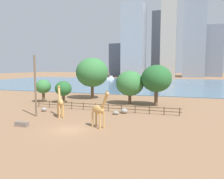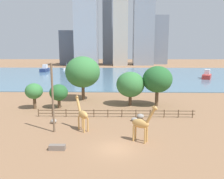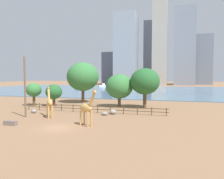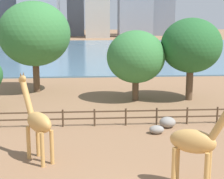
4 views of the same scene
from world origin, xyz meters
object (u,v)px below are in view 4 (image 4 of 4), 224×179
object	(u,v)px
boat_sailboat	(5,41)
boulder_near_fence	(157,130)
boulder_by_pole	(168,122)
giraffe_companion	(197,142)
tree_left_large	(191,46)
tree_right_tall	(34,34)
tree_left_small	(136,57)
giraffe_tall	(37,121)

from	to	relation	value
boat_sailboat	boulder_near_fence	bearing A→B (deg)	73.11
boulder_near_fence	boulder_by_pole	xyz separation A→B (m)	(1.07, 1.33, 0.10)
giraffe_companion	tree_left_large	bearing A→B (deg)	104.03
tree_right_tall	boulder_near_fence	bearing A→B (deg)	-55.40
boulder_by_pole	tree_right_tall	bearing A→B (deg)	129.85
boulder_near_fence	giraffe_companion	bearing A→B (deg)	-88.42
giraffe_companion	boat_sailboat	xyz separation A→B (m)	(-32.14, 102.08, -1.37)
tree_right_tall	tree_left_small	bearing A→B (deg)	-24.87
giraffe_companion	boulder_by_pole	bearing A→B (deg)	114.40
tree_right_tall	tree_left_small	world-z (taller)	tree_right_tall
giraffe_companion	boulder_near_fence	bearing A→B (deg)	121.22
giraffe_tall	giraffe_companion	size ratio (longest dim) A/B	1.00
boulder_near_fence	boulder_by_pole	bearing A→B (deg)	51.24
giraffe_tall	giraffe_companion	world-z (taller)	giraffe_companion
boulder_by_pole	tree_right_tall	world-z (taller)	tree_right_tall
giraffe_tall	tree_left_large	world-z (taller)	tree_left_large
giraffe_companion	tree_right_tall	size ratio (longest dim) A/B	0.50
giraffe_companion	tree_right_tall	xyz separation A→B (m)	(-10.57, 22.91, 3.99)
giraffe_tall	boulder_by_pole	distance (m)	10.33
boulder_by_pole	tree_right_tall	distance (m)	18.76
giraffe_companion	boulder_by_pole	size ratio (longest dim) A/B	4.10
tree_left_large	boat_sailboat	size ratio (longest dim) A/B	1.64
giraffe_tall	boulder_by_pole	world-z (taller)	giraffe_tall
boat_sailboat	giraffe_tall	bearing A→B (deg)	68.33
giraffe_tall	boat_sailboat	distance (m)	101.27
boulder_near_fence	boat_sailboat	world-z (taller)	boat_sailboat
boulder_by_pole	giraffe_companion	bearing A→B (deg)	-95.25
tree_left_large	tree_left_small	size ratio (longest dim) A/B	1.17
giraffe_companion	tree_left_small	distance (m)	18.26
tree_left_large	tree_left_small	bearing A→B (deg)	177.28
giraffe_tall	tree_right_tall	size ratio (longest dim) A/B	0.50
giraffe_companion	boulder_near_fence	xyz separation A→B (m)	(-0.22, 7.90, -2.00)
tree_left_large	boulder_by_pole	bearing A→B (deg)	-115.61
tree_left_small	boat_sailboat	world-z (taller)	tree_left_small
giraffe_tall	tree_left_small	world-z (taller)	tree_left_small
tree_left_large	giraffe_tall	bearing A→B (deg)	-132.10
giraffe_companion	tree_left_small	size ratio (longest dim) A/B	0.71
boulder_by_pole	boat_sailboat	distance (m)	98.54
tree_right_tall	giraffe_tall	bearing A→B (deg)	-81.57
boat_sailboat	boulder_by_pole	bearing A→B (deg)	73.94
tree_left_small	tree_right_tall	bearing A→B (deg)	155.13
boulder_near_fence	tree_right_tall	world-z (taller)	tree_right_tall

